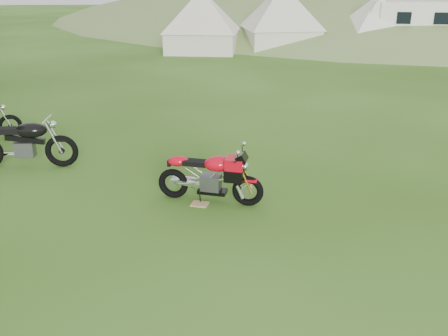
{
  "coord_description": "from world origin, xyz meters",
  "views": [
    {
      "loc": [
        -0.31,
        -6.16,
        3.53
      ],
      "look_at": [
        0.08,
        0.4,
        0.98
      ],
      "focal_mm": 40.0,
      "sensor_mm": 36.0,
      "label": 1
    }
  ],
  "objects_px": {
    "plywood_board": "(200,204)",
    "vintage_moto_a": "(23,142)",
    "sport_motorcycle": "(210,173)",
    "tent_left": "(202,22)",
    "tent_mid": "(281,19)",
    "caravan": "(420,26)",
    "tent_right": "(376,22)"
  },
  "relations": [
    {
      "from": "vintage_moto_a",
      "to": "tent_right",
      "type": "bearing_deg",
      "value": 52.41
    },
    {
      "from": "vintage_moto_a",
      "to": "tent_right",
      "type": "distance_m",
      "value": 20.12
    },
    {
      "from": "plywood_board",
      "to": "vintage_moto_a",
      "type": "xyz_separation_m",
      "value": [
        -3.37,
        1.9,
        0.52
      ]
    },
    {
      "from": "sport_motorcycle",
      "to": "tent_left",
      "type": "height_order",
      "value": "tent_left"
    },
    {
      "from": "tent_mid",
      "to": "tent_right",
      "type": "height_order",
      "value": "tent_mid"
    },
    {
      "from": "sport_motorcycle",
      "to": "tent_left",
      "type": "distance_m",
      "value": 17.3
    },
    {
      "from": "vintage_moto_a",
      "to": "tent_left",
      "type": "height_order",
      "value": "tent_left"
    },
    {
      "from": "sport_motorcycle",
      "to": "tent_right",
      "type": "bearing_deg",
      "value": 80.86
    },
    {
      "from": "tent_left",
      "to": "tent_mid",
      "type": "bearing_deg",
      "value": 18.71
    },
    {
      "from": "sport_motorcycle",
      "to": "vintage_moto_a",
      "type": "distance_m",
      "value": 3.96
    },
    {
      "from": "sport_motorcycle",
      "to": "tent_mid",
      "type": "xyz_separation_m",
      "value": [
        4.14,
        17.95,
        0.95
      ]
    },
    {
      "from": "sport_motorcycle",
      "to": "plywood_board",
      "type": "bearing_deg",
      "value": -126.87
    },
    {
      "from": "sport_motorcycle",
      "to": "caravan",
      "type": "xyz_separation_m",
      "value": [
        10.88,
        17.15,
        0.68
      ]
    },
    {
      "from": "tent_right",
      "to": "tent_mid",
      "type": "bearing_deg",
      "value": 170.88
    },
    {
      "from": "sport_motorcycle",
      "to": "plywood_board",
      "type": "distance_m",
      "value": 0.54
    },
    {
      "from": "plywood_board",
      "to": "caravan",
      "type": "distance_m",
      "value": 20.54
    },
    {
      "from": "plywood_board",
      "to": "tent_left",
      "type": "height_order",
      "value": "tent_left"
    },
    {
      "from": "plywood_board",
      "to": "tent_mid",
      "type": "xyz_separation_m",
      "value": [
        4.31,
        18.08,
        1.45
      ]
    },
    {
      "from": "plywood_board",
      "to": "tent_left",
      "type": "relative_size",
      "value": 0.08
    },
    {
      "from": "vintage_moto_a",
      "to": "tent_mid",
      "type": "relative_size",
      "value": 0.59
    },
    {
      "from": "vintage_moto_a",
      "to": "tent_mid",
      "type": "height_order",
      "value": "tent_mid"
    },
    {
      "from": "sport_motorcycle",
      "to": "tent_mid",
      "type": "bearing_deg",
      "value": 94.51
    },
    {
      "from": "sport_motorcycle",
      "to": "plywood_board",
      "type": "height_order",
      "value": "sport_motorcycle"
    },
    {
      "from": "plywood_board",
      "to": "vintage_moto_a",
      "type": "relative_size",
      "value": 0.14
    },
    {
      "from": "tent_mid",
      "to": "caravan",
      "type": "bearing_deg",
      "value": -12.09
    },
    {
      "from": "vintage_moto_a",
      "to": "tent_mid",
      "type": "xyz_separation_m",
      "value": [
        7.68,
        16.18,
        0.93
      ]
    },
    {
      "from": "sport_motorcycle",
      "to": "vintage_moto_a",
      "type": "xyz_separation_m",
      "value": [
        -3.54,
        1.78,
        0.02
      ]
    },
    {
      "from": "tent_mid",
      "to": "caravan",
      "type": "distance_m",
      "value": 6.79
    },
    {
      "from": "plywood_board",
      "to": "tent_right",
      "type": "xyz_separation_m",
      "value": [
        9.01,
        17.74,
        1.3
      ]
    },
    {
      "from": "plywood_board",
      "to": "vintage_moto_a",
      "type": "distance_m",
      "value": 3.9
    },
    {
      "from": "tent_left",
      "to": "plywood_board",
      "type": "bearing_deg",
      "value": -82.22
    },
    {
      "from": "plywood_board",
      "to": "vintage_moto_a",
      "type": "bearing_deg",
      "value": 150.58
    }
  ]
}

